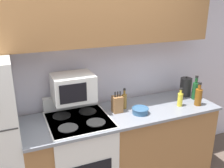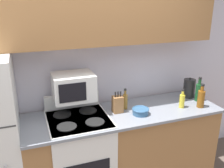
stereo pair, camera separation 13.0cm
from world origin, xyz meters
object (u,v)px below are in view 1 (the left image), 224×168
object	(u,v)px
bottle_cooking_spray	(180,99)
bottle_wine_green	(195,90)
bottle_vinegar	(124,101)
knife_block	(117,104)
bottle_whiskey	(198,96)
kettle	(186,87)
microwave	(73,87)
stove	(80,157)
bowl	(140,110)

from	to	relation	value
bottle_cooking_spray	bottle_wine_green	xyz separation A→B (m)	(0.30, 0.10, 0.03)
bottle_vinegar	bottle_wine_green	bearing A→B (deg)	-5.48
knife_block	bottle_cooking_spray	bearing A→B (deg)	-10.67
bottle_whiskey	kettle	world-z (taller)	bottle_whiskey
microwave	bottle_cooking_spray	xyz separation A→B (m)	(1.18, -0.25, -0.23)
bottle_cooking_spray	kettle	xyz separation A→B (m)	(0.27, 0.25, 0.03)
stove	bowl	distance (m)	0.83
bottle_whiskey	bottle_vinegar	distance (m)	0.87
bottle_vinegar	bowl	bearing A→B (deg)	-61.67
bowl	bottle_wine_green	world-z (taller)	bottle_wine_green
microwave	bottle_vinegar	world-z (taller)	microwave
bowl	bottle_wine_green	distance (m)	0.83
microwave	bottle_wine_green	bearing A→B (deg)	-5.83
microwave	bottle_whiskey	xyz separation A→B (m)	(1.39, -0.32, -0.20)
knife_block	kettle	world-z (taller)	kettle
knife_block	kettle	bearing A→B (deg)	6.11
knife_block	bottle_cooking_spray	world-z (taller)	knife_block
knife_block	bowl	xyz separation A→B (m)	(0.21, -0.14, -0.06)
bowl	bottle_whiskey	distance (m)	0.74
microwave	kettle	distance (m)	1.47
bottle_cooking_spray	kettle	world-z (taller)	kettle
knife_block	bottle_wine_green	world-z (taller)	bottle_wine_green
bottle_whiskey	bottle_vinegar	size ratio (longest dim) A/B	1.17
knife_block	bottle_cooking_spray	xyz separation A→B (m)	(0.73, -0.14, -0.01)
stove	kettle	world-z (taller)	kettle
stove	microwave	size ratio (longest dim) A/B	2.62
kettle	bottle_wine_green	bearing A→B (deg)	-77.29
bottle_cooking_spray	bottle_wine_green	distance (m)	0.32
bottle_wine_green	bowl	bearing A→B (deg)	-173.04
bottle_vinegar	bottle_whiskey	bearing A→B (deg)	-16.97
bowl	bottle_vinegar	bearing A→B (deg)	118.33
bowl	bottle_vinegar	distance (m)	0.22
microwave	bottle_whiskey	size ratio (longest dim) A/B	1.51
knife_block	microwave	bearing A→B (deg)	165.51
knife_block	bottle_vinegar	bearing A→B (deg)	25.79
stove	bottle_cooking_spray	bearing A→B (deg)	-5.59
stove	kettle	size ratio (longest dim) A/B	4.33
microwave	knife_block	size ratio (longest dim) A/B	1.74
bottle_cooking_spray	kettle	bearing A→B (deg)	42.14
bowl	stove	bearing A→B (deg)	170.26
kettle	knife_block	bearing A→B (deg)	-173.89
bottle_whiskey	bottle_vinegar	bearing A→B (deg)	163.03
microwave	kettle	xyz separation A→B (m)	(1.46, -0.01, -0.20)
microwave	kettle	world-z (taller)	microwave
microwave	bottle_vinegar	distance (m)	0.61
knife_block	kettle	distance (m)	1.01
stove	knife_block	size ratio (longest dim) A/B	4.56
microwave	bottle_cooking_spray	size ratio (longest dim) A/B	1.92
bottle_vinegar	kettle	xyz separation A→B (m)	(0.89, 0.05, 0.02)
microwave	kettle	bearing A→B (deg)	-0.37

